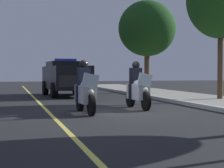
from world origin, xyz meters
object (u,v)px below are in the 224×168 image
at_px(police_motorcycle_lead_right, 138,89).
at_px(tree_far_back, 147,29).
at_px(tree_mid_block, 221,0).
at_px(police_motorcycle_lead_left, 85,92).
at_px(police_suv, 66,77).

relative_size(police_motorcycle_lead_right, tree_far_back, 0.37).
height_order(police_motorcycle_lead_right, tree_far_back, tree_far_back).
bearing_deg(police_motorcycle_lead_right, tree_mid_block, 117.52).
bearing_deg(tree_far_back, police_motorcycle_lead_left, -29.38).
height_order(police_motorcycle_lead_right, police_suv, police_suv).
distance_m(police_suv, tree_far_back, 6.83).
bearing_deg(tree_mid_block, police_motorcycle_lead_left, -63.23).
distance_m(police_motorcycle_lead_left, police_motorcycle_lead_right, 2.34).
xyz_separation_m(police_motorcycle_lead_left, tree_mid_block, (-3.53, 7.00, 3.91)).
bearing_deg(police_suv, tree_far_back, 112.84).
distance_m(police_motorcycle_lead_right, tree_mid_block, 6.75).
distance_m(police_motorcycle_lead_right, police_suv, 7.96).
relative_size(police_motorcycle_lead_right, police_suv, 0.43).
bearing_deg(tree_mid_block, police_suv, -129.79).
relative_size(tree_mid_block, tree_far_back, 1.08).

